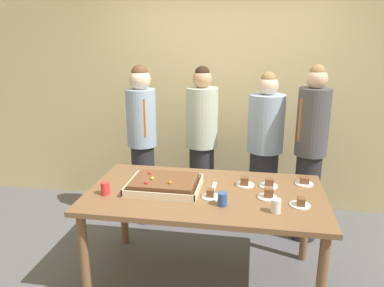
% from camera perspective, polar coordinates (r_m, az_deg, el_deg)
% --- Properties ---
extents(ground_plane, '(12.00, 12.00, 0.00)m').
position_cam_1_polar(ground_plane, '(3.40, 1.91, -19.76)').
color(ground_plane, '#5B5B60').
extents(interior_back_panel, '(8.00, 0.12, 3.00)m').
position_cam_1_polar(interior_back_panel, '(4.37, 4.98, 9.65)').
color(interior_back_panel, '#CCB784').
rests_on(interior_back_panel, ground_plane).
extents(party_table, '(1.87, 1.03, 0.80)m').
position_cam_1_polar(party_table, '(3.04, 2.04, -8.80)').
color(party_table, brown).
rests_on(party_table, ground_plane).
extents(sheet_cake, '(0.57, 0.46, 0.11)m').
position_cam_1_polar(sheet_cake, '(3.05, -4.20, -6.15)').
color(sheet_cake, beige).
rests_on(sheet_cake, party_table).
extents(plated_slice_near_left, '(0.15, 0.15, 0.06)m').
position_cam_1_polar(plated_slice_near_left, '(3.27, 16.67, -5.60)').
color(plated_slice_near_left, white).
rests_on(plated_slice_near_left, party_table).
extents(plated_slice_near_right, '(0.15, 0.15, 0.07)m').
position_cam_1_polar(plated_slice_near_right, '(2.87, 16.13, -8.72)').
color(plated_slice_near_right, white).
rests_on(plated_slice_near_right, party_table).
extents(plated_slice_far_left, '(0.15, 0.15, 0.08)m').
position_cam_1_polar(plated_slice_far_left, '(3.14, 8.02, -5.89)').
color(plated_slice_far_left, white).
rests_on(plated_slice_far_left, party_table).
extents(plated_slice_far_right, '(0.15, 0.15, 0.07)m').
position_cam_1_polar(plated_slice_far_right, '(2.90, 2.87, -7.83)').
color(plated_slice_far_right, white).
rests_on(plated_slice_far_right, party_table).
extents(plated_slice_center_front, '(0.15, 0.15, 0.07)m').
position_cam_1_polar(plated_slice_center_front, '(3.15, 11.59, -6.07)').
color(plated_slice_center_front, white).
rests_on(plated_slice_center_front, party_table).
extents(plated_slice_center_back, '(0.15, 0.15, 0.08)m').
position_cam_1_polar(plated_slice_center_back, '(2.94, 11.47, -7.64)').
color(plated_slice_center_back, white).
rests_on(plated_slice_center_back, party_table).
extents(drink_cup_nearest, '(0.07, 0.07, 0.10)m').
position_cam_1_polar(drink_cup_nearest, '(2.76, 4.64, -8.42)').
color(drink_cup_nearest, '#2D5199').
rests_on(drink_cup_nearest, party_table).
extents(drink_cup_middle, '(0.07, 0.07, 0.10)m').
position_cam_1_polar(drink_cup_middle, '(2.72, 12.62, -9.23)').
color(drink_cup_middle, white).
rests_on(drink_cup_middle, party_table).
extents(drink_cup_far_end, '(0.07, 0.07, 0.10)m').
position_cam_1_polar(drink_cup_far_end, '(3.01, -13.02, -6.66)').
color(drink_cup_far_end, red).
rests_on(drink_cup_far_end, party_table).
extents(cake_server_utensil, '(0.03, 0.20, 0.01)m').
position_cam_1_polar(cake_server_utensil, '(3.09, 3.34, -6.61)').
color(cake_server_utensil, silver).
rests_on(cake_server_utensil, party_table).
extents(person_serving_front, '(0.36, 0.36, 1.65)m').
position_cam_1_polar(person_serving_front, '(3.92, 10.95, -1.13)').
color(person_serving_front, '#28282D').
rests_on(person_serving_front, ground_plane).
extents(person_green_shirt_behind, '(0.34, 0.34, 1.69)m').
position_cam_1_polar(person_green_shirt_behind, '(4.04, 1.50, 0.17)').
color(person_green_shirt_behind, '#28282D').
rests_on(person_green_shirt_behind, ground_plane).
extents(person_striped_tie_right, '(0.31, 0.31, 1.71)m').
position_cam_1_polar(person_striped_tie_right, '(3.99, -7.57, 0.28)').
color(person_striped_tie_right, '#28282D').
rests_on(person_striped_tie_right, ground_plane).
extents(person_far_right_suit, '(0.30, 0.30, 1.74)m').
position_cam_1_polar(person_far_right_suit, '(3.77, 17.49, -1.21)').
color(person_far_right_suit, '#28282D').
rests_on(person_far_right_suit, ground_plane).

